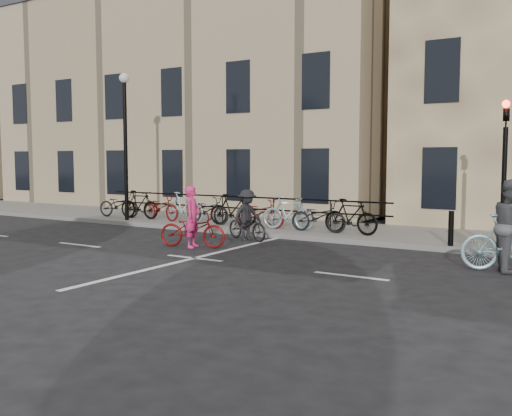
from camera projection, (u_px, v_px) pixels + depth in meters
The scene contains 11 objects.
ground at pixel (195, 258), 13.66m from camera, with size 120.00×120.00×0.00m, color black.
sidewalk at pixel (208, 222), 20.84m from camera, with size 46.00×4.00×0.15m, color slate.
building_west at pixel (210, 104), 28.94m from camera, with size 20.00×10.00×10.00m, color tan.
building_far at pixel (3, 124), 37.85m from camera, with size 12.00×10.00×9.00m, color tan.
traffic_light at pixel (505, 156), 13.90m from camera, with size 0.18×0.30×3.90m.
lamp_post at pixel (125, 128), 20.48m from camera, with size 0.36×0.36×5.28m.
bollard_east at pixel (451, 228), 14.61m from camera, with size 0.14×0.14×0.90m, color black.
parked_bikes at pixel (220, 210), 19.35m from camera, with size 11.45×1.23×1.05m.
cyclist_pink at pixel (193, 226), 15.31m from camera, with size 1.97×1.12×1.66m.
cyclist_grey at pixel (511, 234), 11.99m from camera, with size 2.11×1.20×1.97m.
cyclist_dark at pixel (247, 220), 16.64m from camera, with size 1.77×1.09×1.49m.
Camera 1 is at (8.33, -10.74, 2.39)m, focal length 40.00 mm.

